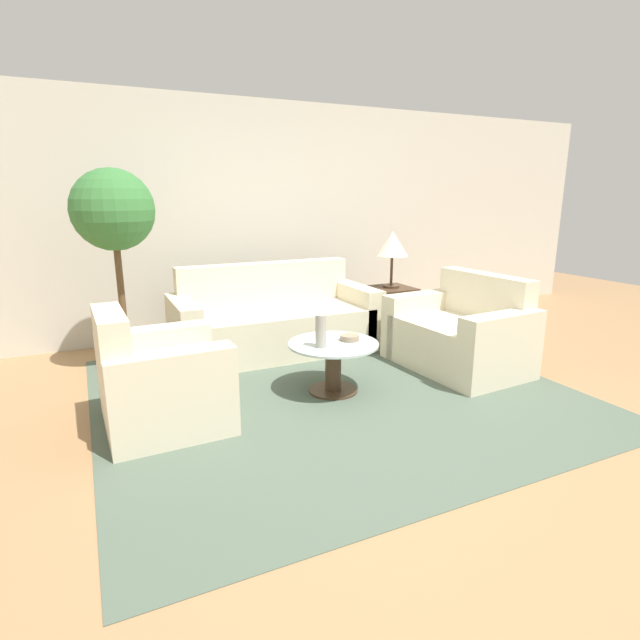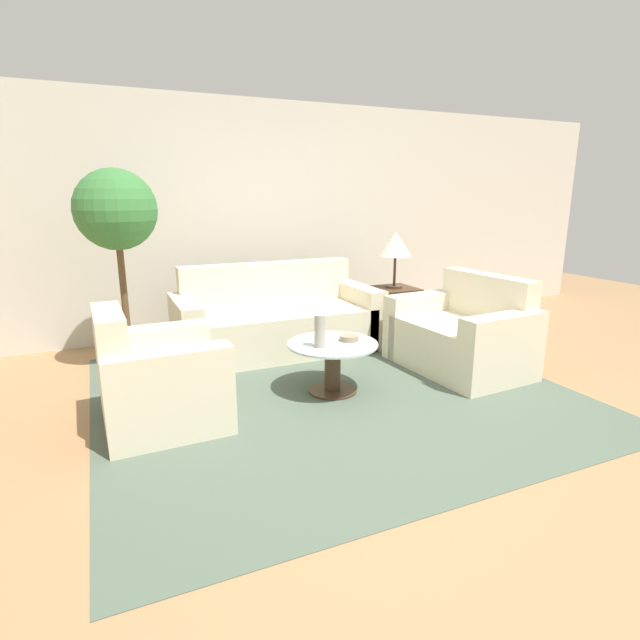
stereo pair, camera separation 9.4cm
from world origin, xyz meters
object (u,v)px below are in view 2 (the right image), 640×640
at_px(bowl, 349,338).
at_px(table_lamp, 396,245).
at_px(vase, 320,331).
at_px(armchair, 155,384).
at_px(coffee_table, 333,360).
at_px(potted_plant, 118,230).
at_px(sofa_main, 276,323).
at_px(loveseat, 464,337).

bearing_deg(bowl, table_lamp, 45.09).
bearing_deg(vase, table_lamp, 40.21).
height_order(armchair, vase, armchair).
xyz_separation_m(table_lamp, bowl, (-1.16, -1.16, -0.60)).
height_order(coffee_table, potted_plant, potted_plant).
relative_size(sofa_main, armchair, 2.34).
height_order(sofa_main, potted_plant, potted_plant).
bearing_deg(loveseat, bowl, -92.22).
distance_m(coffee_table, vase, 0.32).
bearing_deg(bowl, potted_plant, 141.38).
bearing_deg(coffee_table, table_lamp, 41.70).
distance_m(loveseat, vase, 1.53).
height_order(sofa_main, vase, sofa_main).
xyz_separation_m(loveseat, vase, (-1.51, -0.10, 0.25)).
bearing_deg(table_lamp, potted_plant, 177.33).
distance_m(sofa_main, potted_plant, 1.74).
distance_m(armchair, loveseat, 2.75).
relative_size(coffee_table, vase, 2.83).
relative_size(loveseat, potted_plant, 0.71).
relative_size(loveseat, vase, 4.92).
bearing_deg(bowl, vase, -167.67).
bearing_deg(bowl, armchair, -179.09).
bearing_deg(potted_plant, armchair, -86.25).
bearing_deg(bowl, coffee_table, -178.41).
xyz_separation_m(armchair, loveseat, (2.75, 0.06, -0.00)).
distance_m(armchair, vase, 1.27).
height_order(armchair, coffee_table, armchair).
bearing_deg(vase, potted_plant, 134.36).
height_order(sofa_main, loveseat, sofa_main).
relative_size(sofa_main, loveseat, 1.60).
bearing_deg(bowl, sofa_main, 98.57).
xyz_separation_m(table_lamp, potted_plant, (-2.78, 0.13, 0.23)).
bearing_deg(potted_plant, table_lamp, -2.67).
height_order(loveseat, potted_plant, potted_plant).
bearing_deg(bowl, loveseat, 1.60).
xyz_separation_m(sofa_main, bowl, (0.19, -1.26, 0.15)).
xyz_separation_m(sofa_main, table_lamp, (1.35, -0.10, 0.75)).
height_order(armchair, table_lamp, table_lamp).
bearing_deg(vase, loveseat, 3.72).
distance_m(sofa_main, armchair, 1.86).
bearing_deg(sofa_main, potted_plant, 178.73).
distance_m(sofa_main, vase, 1.36).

